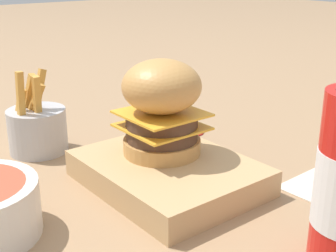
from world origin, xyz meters
The scene contains 5 objects.
ground_plane centered at (0.00, 0.00, 0.00)m, with size 6.00×6.00×0.00m, color #9E7A56.
serving_board centered at (-0.04, 0.01, 0.02)m, with size 0.24×0.19×0.04m.
burger centered at (-0.02, 0.00, 0.11)m, with size 0.11×0.11×0.13m.
fries_basket centered at (0.19, 0.10, 0.04)m, with size 0.09×0.09×0.14m.
ketchup_puddle centered at (0.10, -0.15, 0.00)m, with size 0.05×0.05×0.00m.
Camera 1 is at (-0.50, 0.38, 0.29)m, focal length 50.00 mm.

